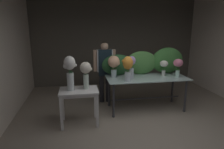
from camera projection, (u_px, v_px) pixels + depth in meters
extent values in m
plane|color=gray|center=(129.00, 102.00, 5.36)|extent=(8.37, 8.37, 0.00)
cube|color=#5B564C|center=(116.00, 41.00, 6.83)|extent=(5.62, 0.12, 2.94)
cube|color=beige|center=(9.00, 49.00, 4.55)|extent=(0.12, 3.93, 2.94)
cube|color=silver|center=(146.00, 77.00, 4.76)|extent=(1.91, 0.86, 0.02)
cylinder|color=#38383D|center=(114.00, 101.00, 4.41)|extent=(0.05, 0.05, 0.79)
sphere|color=#38383D|center=(114.00, 116.00, 4.49)|extent=(0.07, 0.07, 0.07)
cylinder|color=#38383D|center=(185.00, 96.00, 4.69)|extent=(0.05, 0.05, 0.79)
sphere|color=#38383D|center=(184.00, 111.00, 4.77)|extent=(0.07, 0.07, 0.07)
cylinder|color=#38383D|center=(109.00, 91.00, 5.04)|extent=(0.05, 0.05, 0.79)
sphere|color=#38383D|center=(109.00, 105.00, 5.12)|extent=(0.07, 0.07, 0.07)
cylinder|color=#38383D|center=(172.00, 88.00, 5.32)|extent=(0.05, 0.05, 0.79)
sphere|color=#38383D|center=(171.00, 101.00, 5.40)|extent=(0.07, 0.07, 0.07)
cylinder|color=#38383D|center=(146.00, 98.00, 4.89)|extent=(1.71, 0.03, 0.03)
cube|color=white|center=(79.00, 90.00, 4.05)|extent=(0.77, 0.55, 0.03)
cube|color=white|center=(79.00, 93.00, 4.06)|extent=(0.71, 0.49, 0.06)
cube|color=white|center=(61.00, 114.00, 3.85)|extent=(0.05, 0.05, 0.71)
cube|color=white|center=(97.00, 111.00, 3.97)|extent=(0.05, 0.05, 0.71)
cube|color=white|center=(63.00, 104.00, 4.30)|extent=(0.05, 0.05, 0.71)
cube|color=white|center=(95.00, 102.00, 4.42)|extent=(0.05, 0.05, 0.71)
cylinder|color=#232328|center=(102.00, 87.00, 5.32)|extent=(0.12, 0.12, 0.84)
cylinder|color=#232328|center=(108.00, 86.00, 5.35)|extent=(0.12, 0.12, 0.84)
cube|color=silver|center=(105.00, 61.00, 5.17)|extent=(0.40, 0.22, 0.56)
cube|color=#192833|center=(105.00, 63.00, 5.07)|extent=(0.34, 0.02, 0.68)
cylinder|color=#D8AD8E|center=(95.00, 61.00, 5.13)|extent=(0.09, 0.09, 0.55)
cylinder|color=#D8AD8E|center=(114.00, 60.00, 5.21)|extent=(0.09, 0.09, 0.55)
sphere|color=#D8AD8E|center=(104.00, 46.00, 5.08)|extent=(0.20, 0.20, 0.20)
ellipsoid|color=black|center=(104.00, 44.00, 5.09)|extent=(0.15, 0.15, 0.09)
ellipsoid|color=#28562D|center=(118.00, 65.00, 4.89)|extent=(0.78, 0.26, 0.51)
ellipsoid|color=#477F3D|center=(141.00, 63.00, 4.98)|extent=(0.80, 0.25, 0.58)
ellipsoid|color=#387033|center=(167.00, 60.00, 5.09)|extent=(0.82, 0.32, 0.66)
cylinder|color=silver|center=(128.00, 77.00, 4.39)|extent=(0.14, 0.14, 0.21)
cylinder|color=#9EBCB2|center=(128.00, 79.00, 4.41)|extent=(0.13, 0.13, 0.09)
cylinder|color=#387033|center=(129.00, 74.00, 4.39)|extent=(0.01, 0.01, 0.31)
cylinder|color=#387033|center=(128.00, 74.00, 4.40)|extent=(0.01, 0.01, 0.31)
cylinder|color=#387033|center=(127.00, 74.00, 4.37)|extent=(0.01, 0.01, 0.31)
cylinder|color=#387033|center=(128.00, 74.00, 4.35)|extent=(0.01, 0.01, 0.31)
ellipsoid|color=orange|center=(128.00, 63.00, 4.32)|extent=(0.22, 0.22, 0.29)
sphere|color=orange|center=(123.00, 61.00, 4.32)|extent=(0.07, 0.07, 0.07)
sphere|color=orange|center=(131.00, 62.00, 4.32)|extent=(0.09, 0.09, 0.09)
ellipsoid|color=#387033|center=(128.00, 71.00, 4.36)|extent=(0.09, 0.10, 0.03)
cylinder|color=silver|center=(163.00, 73.00, 4.84)|extent=(0.09, 0.09, 0.14)
cylinder|color=#9EBCB2|center=(163.00, 75.00, 4.85)|extent=(0.08, 0.08, 0.06)
cylinder|color=#387033|center=(164.00, 71.00, 4.83)|extent=(0.01, 0.01, 0.25)
cylinder|color=#387033|center=(163.00, 70.00, 4.85)|extent=(0.01, 0.01, 0.25)
cylinder|color=#387033|center=(163.00, 71.00, 4.82)|extent=(0.01, 0.01, 0.25)
ellipsoid|color=white|center=(164.00, 64.00, 4.79)|extent=(0.20, 0.20, 0.15)
sphere|color=white|center=(162.00, 65.00, 4.76)|extent=(0.07, 0.07, 0.07)
sphere|color=white|center=(167.00, 63.00, 4.77)|extent=(0.05, 0.05, 0.05)
ellipsoid|color=#2D6028|center=(162.00, 69.00, 4.85)|extent=(0.08, 0.11, 0.03)
cylinder|color=silver|center=(131.00, 73.00, 4.65)|extent=(0.10, 0.10, 0.24)
cylinder|color=#9EBCB2|center=(131.00, 76.00, 4.67)|extent=(0.09, 0.09, 0.10)
cylinder|color=#477F3D|center=(132.00, 70.00, 4.63)|extent=(0.01, 0.01, 0.34)
cylinder|color=#477F3D|center=(131.00, 70.00, 4.65)|extent=(0.01, 0.01, 0.34)
cylinder|color=#477F3D|center=(131.00, 71.00, 4.61)|extent=(0.01, 0.01, 0.34)
ellipsoid|color=#B28ED1|center=(132.00, 61.00, 4.58)|extent=(0.18, 0.18, 0.20)
cylinder|color=silver|center=(177.00, 74.00, 4.77)|extent=(0.10, 0.10, 0.16)
cylinder|color=#9EBCB2|center=(177.00, 75.00, 4.78)|extent=(0.09, 0.09, 0.07)
cylinder|color=#2D6028|center=(178.00, 71.00, 4.76)|extent=(0.01, 0.01, 0.27)
cylinder|color=#2D6028|center=(177.00, 71.00, 4.77)|extent=(0.01, 0.01, 0.27)
cylinder|color=#2D6028|center=(177.00, 71.00, 4.75)|extent=(0.01, 0.01, 0.27)
cylinder|color=#2D6028|center=(178.00, 71.00, 4.73)|extent=(0.01, 0.01, 0.27)
ellipsoid|color=pink|center=(178.00, 63.00, 4.71)|extent=(0.22, 0.22, 0.18)
sphere|color=pink|center=(175.00, 64.00, 4.69)|extent=(0.08, 0.08, 0.08)
sphere|color=pink|center=(180.00, 62.00, 4.72)|extent=(0.06, 0.06, 0.06)
ellipsoid|color=#387033|center=(179.00, 69.00, 4.76)|extent=(0.05, 0.10, 0.03)
cylinder|color=silver|center=(114.00, 74.00, 4.70)|extent=(0.13, 0.13, 0.19)
cylinder|color=#9EBCB2|center=(114.00, 76.00, 4.71)|extent=(0.12, 0.12, 0.08)
cylinder|color=#477F3D|center=(115.00, 71.00, 4.69)|extent=(0.01, 0.01, 0.29)
cylinder|color=#477F3D|center=(113.00, 71.00, 4.70)|extent=(0.01, 0.01, 0.29)
cylinder|color=#477F3D|center=(114.00, 71.00, 4.66)|extent=(0.01, 0.01, 0.29)
ellipsoid|color=#F4B78E|center=(114.00, 62.00, 4.63)|extent=(0.27, 0.27, 0.28)
sphere|color=#F4B78E|center=(110.00, 63.00, 4.60)|extent=(0.08, 0.08, 0.08)
sphere|color=#F4B78E|center=(118.00, 63.00, 4.69)|extent=(0.11, 0.11, 0.11)
ellipsoid|color=#387033|center=(112.00, 69.00, 4.67)|extent=(0.06, 0.11, 0.03)
cylinder|color=silver|center=(70.00, 82.00, 3.98)|extent=(0.14, 0.14, 0.36)
cylinder|color=#9EBCB2|center=(71.00, 86.00, 4.00)|extent=(0.13, 0.13, 0.15)
cylinder|color=#28562D|center=(71.00, 79.00, 3.96)|extent=(0.01, 0.01, 0.46)
cylinder|color=#28562D|center=(70.00, 78.00, 3.97)|extent=(0.01, 0.01, 0.46)
cylinder|color=#28562D|center=(70.00, 79.00, 3.93)|extent=(0.01, 0.01, 0.46)
ellipsoid|color=white|center=(70.00, 63.00, 3.89)|extent=(0.23, 0.23, 0.27)
sphere|color=white|center=(66.00, 66.00, 3.87)|extent=(0.11, 0.11, 0.11)
sphere|color=white|center=(75.00, 65.00, 3.94)|extent=(0.07, 0.07, 0.07)
ellipsoid|color=#28562D|center=(71.00, 72.00, 3.94)|extent=(0.10, 0.10, 0.03)
cylinder|color=silver|center=(86.00, 81.00, 4.09)|extent=(0.11, 0.11, 0.30)
cylinder|color=#9EBCB2|center=(86.00, 85.00, 4.11)|extent=(0.10, 0.10, 0.13)
cylinder|color=#387033|center=(87.00, 80.00, 4.08)|extent=(0.01, 0.01, 0.36)
cylinder|color=#387033|center=(86.00, 80.00, 4.09)|extent=(0.01, 0.01, 0.36)
cylinder|color=#387033|center=(85.00, 80.00, 4.06)|extent=(0.01, 0.01, 0.36)
ellipsoid|color=silver|center=(86.00, 68.00, 4.02)|extent=(0.23, 0.23, 0.24)
sphere|color=silver|center=(82.00, 70.00, 4.01)|extent=(0.08, 0.08, 0.08)
sphere|color=silver|center=(91.00, 69.00, 4.03)|extent=(0.07, 0.07, 0.07)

